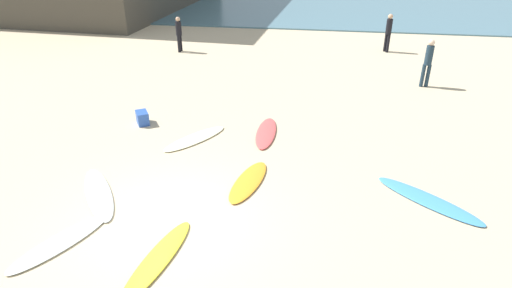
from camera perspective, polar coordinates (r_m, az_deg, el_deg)
name	(u,v)px	position (r m, az deg, el deg)	size (l,w,h in m)	color
ground_plane	(171,221)	(9.23, -11.34, -10.10)	(120.00, 120.00, 0.00)	#C6B28E
surfboard_0	(266,133)	(12.59, 1.37, 1.53)	(0.56, 2.14, 0.08)	#E45451
surfboard_1	(248,181)	(10.24, -1.02, -5.07)	(0.59, 1.98, 0.07)	orange
surfboard_2	(195,138)	(12.40, -8.20, 0.75)	(0.59, 2.20, 0.06)	#F0ECBD
surfboard_3	(99,193)	(10.47, -20.45, -6.26)	(0.55, 2.39, 0.07)	silver
surfboard_4	(158,259)	(8.33, -13.09, -14.84)	(0.49, 2.32, 0.07)	yellow
surfboard_5	(60,243)	(9.29, -24.90, -11.95)	(0.55, 2.14, 0.07)	silver
surfboard_6	(428,200)	(10.36, 22.18, -7.01)	(0.56, 2.55, 0.07)	#4492D5
beachgoer_near	(428,61)	(17.38, 22.18, 10.37)	(0.34, 0.32, 1.81)	#1E3342
beachgoer_mid	(388,31)	(21.95, 17.43, 14.34)	(0.38, 0.38, 1.80)	black
beachgoer_far	(179,33)	(21.36, -10.35, 14.55)	(0.31, 0.34, 1.67)	black
beach_cooler	(142,118)	(13.65, -15.06, 3.43)	(0.51, 0.33, 0.40)	#2D56B2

